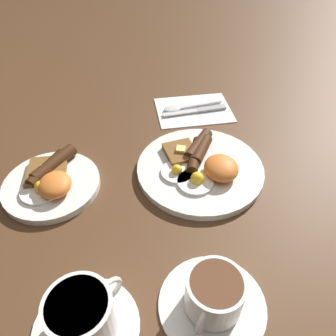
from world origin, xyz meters
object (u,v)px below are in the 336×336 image
object	(u,v)px
breakfast_plate_near	(201,166)
teacup_near	(214,297)
breakfast_plate_far	(51,181)
knife	(198,110)
spoon	(178,108)
teacup_far	(83,318)

from	to	relation	value
breakfast_plate_near	teacup_near	bearing A→B (deg)	171.90
breakfast_plate_far	knife	world-z (taller)	breakfast_plate_far
knife	spoon	distance (m)	0.05
teacup_far	spoon	xyz separation A→B (m)	(0.54, -0.22, -0.03)
breakfast_plate_far	teacup_far	bearing A→B (deg)	-163.92
breakfast_plate_far	knife	bearing A→B (deg)	-56.66
breakfast_plate_near	teacup_near	world-z (taller)	teacup_near
breakfast_plate_far	spoon	size ratio (longest dim) A/B	1.18
teacup_far	teacup_near	bearing A→B (deg)	-87.21
breakfast_plate_far	teacup_far	distance (m)	0.31
breakfast_plate_near	knife	xyz separation A→B (m)	(0.23, -0.04, -0.01)
breakfast_plate_near	breakfast_plate_far	bearing A→B (deg)	91.22
breakfast_plate_near	knife	bearing A→B (deg)	-10.09
teacup_far	knife	distance (m)	0.59
spoon	teacup_far	bearing A→B (deg)	59.24
teacup_near	knife	bearing A→B (deg)	-8.97
teacup_near	knife	size ratio (longest dim) A/B	0.93
teacup_near	spoon	size ratio (longest dim) A/B	0.98
teacup_far	spoon	world-z (taller)	teacup_far
breakfast_plate_far	teacup_near	world-z (taller)	teacup_near
breakfast_plate_near	breakfast_plate_far	xyz separation A→B (m)	(-0.01, 0.31, 0.00)
breakfast_plate_near	knife	size ratio (longest dim) A/B	1.55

